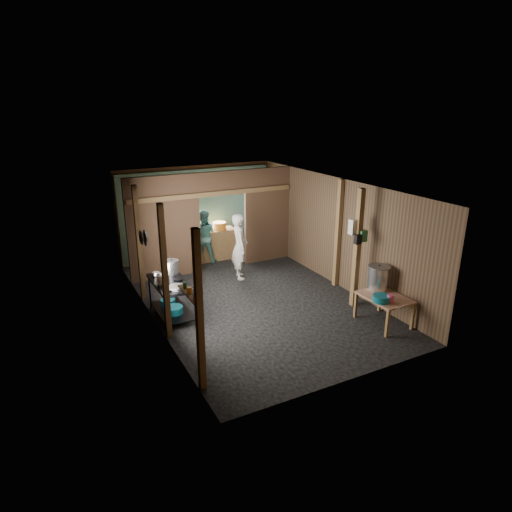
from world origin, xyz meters
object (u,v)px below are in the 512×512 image
prep_table (384,310)px  pink_bucket (390,299)px  stove_pot_large (172,267)px  yellow_tub (220,226)px  gas_range (171,299)px  stock_pot (378,278)px  cook (240,247)px

prep_table → pink_bucket: size_ratio=6.19×
stove_pot_large → yellow_tub: 3.36m
prep_table → yellow_tub: 5.42m
prep_table → pink_bucket: 0.47m
gas_range → yellow_tub: bearing=51.9°
prep_table → stove_pot_large: stove_pot_large is taller
stove_pot_large → stock_pot: size_ratio=0.60×
stock_pot → cook: 3.60m
stove_pot_large → stock_pot: bearing=-31.9°
yellow_tub → pink_bucket: bearing=-77.1°
pink_bucket → prep_table: bearing=66.6°
stove_pot_large → stock_pot: stock_pot is taller
stock_pot → cook: size_ratio=0.32×
gas_range → prep_table: size_ratio=1.35×
stove_pot_large → gas_range: bearing=-111.7°
pink_bucket → yellow_tub: bearing=102.9°
prep_table → stove_pot_large: bearing=143.2°
prep_table → yellow_tub: yellow_tub is taller
stove_pot_large → prep_table: bearing=-36.8°
prep_table → stove_pot_large: 4.46m
gas_range → pink_bucket: (3.60, -2.48, 0.27)m
stove_pot_large → cook: 2.23m
gas_range → cook: (2.20, 1.36, 0.43)m
cook → stock_pot: bearing=-137.8°
pink_bucket → cook: bearing=110.1°
pink_bucket → yellow_tub: 5.61m
stove_pot_large → stock_pot: (3.66, -2.28, -0.10)m
stock_pot → pink_bucket: size_ratio=3.26×
gas_range → yellow_tub: (2.34, 2.99, 0.55)m
yellow_tub → cook: (-0.15, -1.63, -0.12)m
cook → gas_range: bearing=136.8°
gas_range → prep_table: bearing=-30.9°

